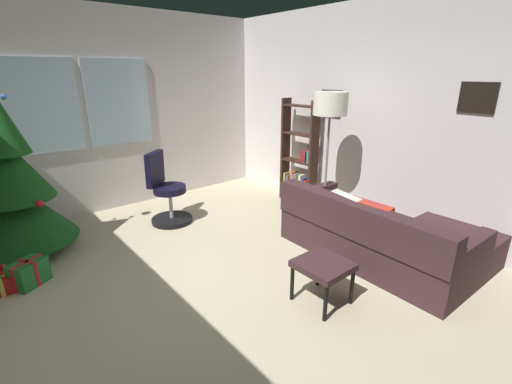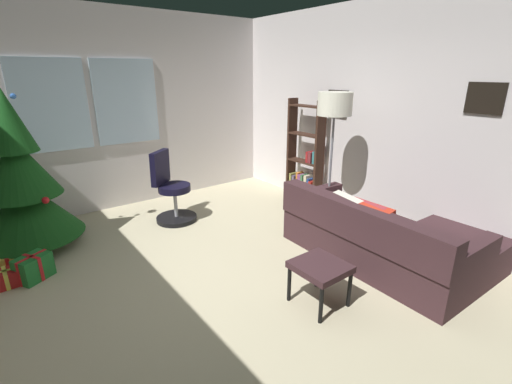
{
  "view_description": "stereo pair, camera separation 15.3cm",
  "coord_description": "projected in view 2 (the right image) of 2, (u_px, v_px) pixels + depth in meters",
  "views": [
    {
      "loc": [
        -1.73,
        -2.51,
        2.01
      ],
      "look_at": [
        0.46,
        0.1,
        0.84
      ],
      "focal_mm": 24.88,
      "sensor_mm": 36.0,
      "label": 1
    },
    {
      "loc": [
        -1.62,
        -2.61,
        2.01
      ],
      "look_at": [
        0.46,
        0.1,
        0.84
      ],
      "focal_mm": 24.88,
      "sensor_mm": 36.0,
      "label": 2
    }
  ],
  "objects": [
    {
      "name": "bookshelf",
      "position": [
        305.0,
        159.0,
        5.49
      ],
      "size": [
        0.18,
        0.64,
        1.62
      ],
      "color": "#351F16",
      "rests_on": "ground_plane"
    },
    {
      "name": "couch",
      "position": [
        389.0,
        240.0,
        3.86
      ],
      "size": [
        1.6,
        2.11,
        0.76
      ],
      "color": "#382226",
      "rests_on": "ground_plane"
    },
    {
      "name": "ground_plane",
      "position": [
        226.0,
        288.0,
        3.56
      ],
      "size": [
        4.92,
        5.62,
        0.1
      ],
      "primitive_type": "cube",
      "color": "#BFB592"
    },
    {
      "name": "gift_box_gold",
      "position": [
        7.0,
        262.0,
        3.77
      ],
      "size": [
        0.27,
        0.27,
        0.17
      ],
      "color": "gold",
      "rests_on": "ground_plane"
    },
    {
      "name": "gift_box_green",
      "position": [
        34.0,
        268.0,
        3.58
      ],
      "size": [
        0.38,
        0.34,
        0.26
      ],
      "color": "#1E722D",
      "rests_on": "ground_plane"
    },
    {
      "name": "office_chair",
      "position": [
        171.0,
        194.0,
        4.92
      ],
      "size": [
        0.58,
        0.59,
        0.99
      ],
      "color": "black",
      "rests_on": "ground_plane"
    },
    {
      "name": "wall_right_with_frames",
      "position": [
        389.0,
        118.0,
        4.52
      ],
      "size": [
        0.12,
        5.62,
        2.87
      ],
      "color": "silver",
      "rests_on": "ground_plane"
    },
    {
      "name": "holiday_tree",
      "position": [
        22.0,
        187.0,
        4.01
      ],
      "size": [
        1.14,
        1.14,
        2.28
      ],
      "color": "#4C331E",
      "rests_on": "ground_plane"
    },
    {
      "name": "wall_back_with_windows",
      "position": [
        117.0,
        112.0,
        5.21
      ],
      "size": [
        4.92,
        0.12,
        2.87
      ],
      "color": "silver",
      "rests_on": "ground_plane"
    },
    {
      "name": "footstool",
      "position": [
        320.0,
        269.0,
        3.13
      ],
      "size": [
        0.43,
        0.45,
        0.41
      ],
      "color": "#382226",
      "rests_on": "ground_plane"
    },
    {
      "name": "gift_box_red",
      "position": [
        6.0,
        278.0,
        3.48
      ],
      "size": [
        0.25,
        0.23,
        0.17
      ],
      "color": "red",
      "rests_on": "ground_plane"
    },
    {
      "name": "floor_lamp",
      "position": [
        334.0,
        112.0,
        4.33
      ],
      "size": [
        0.42,
        0.42,
        1.77
      ],
      "color": "slate",
      "rests_on": "ground_plane"
    }
  ]
}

